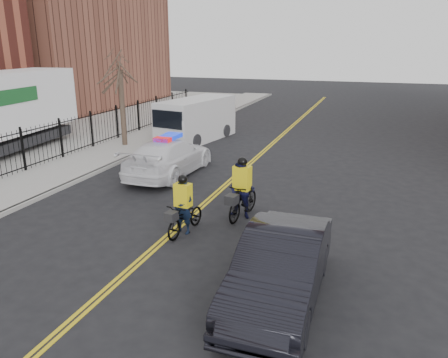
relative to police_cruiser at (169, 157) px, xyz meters
name	(u,v)px	position (x,y,z in m)	size (l,w,h in m)	color
ground	(167,238)	(2.85, -5.99, -0.81)	(120.00, 120.00, 0.00)	black
center_line_left	(243,168)	(2.77, 2.01, -0.80)	(0.10, 60.00, 0.01)	gold
center_line_right	(246,169)	(2.93, 2.01, -0.80)	(0.10, 60.00, 0.01)	gold
sidewalk	(106,154)	(-4.65, 2.01, -0.73)	(3.00, 60.00, 0.15)	gray
curb	(131,156)	(-3.15, 2.01, -0.73)	(0.20, 60.00, 0.15)	gray
iron_fence	(80,135)	(-6.15, 2.01, 0.19)	(0.12, 28.00, 2.00)	black
warehouse_far	(56,27)	(-20.15, 18.01, 6.19)	(14.00, 18.00, 14.00)	brown
street_tree	(121,83)	(-4.75, 4.01, 2.73)	(3.20, 3.20, 4.80)	#392B21
police_cruiser	(169,157)	(0.00, 0.00, 0.00)	(2.27, 5.54, 1.76)	white
dark_sedan	(280,267)	(6.76, -8.12, 0.01)	(1.73, 4.95, 1.63)	black
cargo_van	(195,120)	(-1.73, 6.99, 0.39)	(3.10, 6.13, 2.45)	silver
cyclist_near	(183,213)	(3.19, -5.47, -0.17)	(0.90, 1.95, 1.85)	black
cyclist_far	(242,194)	(4.50, -3.71, 0.01)	(1.02, 2.12, 2.08)	black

